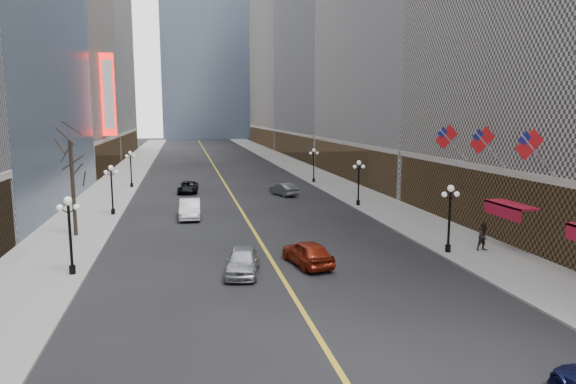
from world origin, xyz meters
name	(u,v)px	position (x,y,z in m)	size (l,w,h in m)	color
sidewalk_east	(322,178)	(14.00, 70.00, 0.07)	(6.00, 230.00, 0.15)	gray
sidewalk_west	(117,184)	(-14.00, 70.00, 0.07)	(6.00, 230.00, 0.15)	gray
lane_line	(219,173)	(0.00, 80.00, 0.01)	(0.25, 200.00, 0.02)	gold
bldg_east_c	(350,42)	(29.88, 106.00, 24.18)	(26.60, 40.60, 48.80)	gray
bldg_east_d	(304,37)	(29.90, 149.00, 31.17)	(26.60, 46.60, 62.80)	#ABA08E
bldg_west_c	(13,7)	(-29.88, 87.00, 25.19)	(26.60, 30.60, 50.80)	#ABA08E
streetlamp_east_1	(450,211)	(11.80, 30.00, 2.90)	(1.26, 0.44, 4.52)	black
streetlamp_east_2	(359,178)	(11.80, 48.00, 2.90)	(1.26, 0.44, 4.52)	black
streetlamp_east_3	(314,162)	(11.80, 66.00, 2.90)	(1.26, 0.44, 4.52)	black
streetlamp_west_1	(70,227)	(-11.80, 30.00, 2.90)	(1.26, 0.44, 4.52)	black
streetlamp_west_2	(112,185)	(-11.80, 48.00, 2.90)	(1.26, 0.44, 4.52)	black
streetlamp_west_3	(131,165)	(-11.80, 66.00, 2.90)	(1.26, 0.44, 4.52)	black
flag_3	(532,147)	(15.31, 27.00, 7.29)	(2.87, 0.12, 2.87)	#B2B2B7
flag_4	(484,143)	(15.31, 32.00, 7.29)	(2.87, 0.12, 2.87)	#B2B2B7
flag_5	(448,139)	(15.31, 37.00, 7.29)	(2.87, 0.12, 2.87)	#B2B2B7
awning_c	(508,206)	(16.11, 30.00, 3.08)	(1.40, 4.00, 0.93)	maroon
theatre_marquee	(108,95)	(-15.88, 80.00, 12.00)	(2.00, 0.55, 12.00)	red
tree_west_far	(71,155)	(-13.50, 40.00, 6.24)	(3.60, 3.60, 7.92)	#2D231C
car_nb_near	(243,261)	(-2.12, 28.52, 0.78)	(1.85, 4.60, 1.57)	#A4A7AB
car_nb_mid	(190,209)	(-4.90, 45.59, 0.85)	(1.79, 5.14, 1.69)	silver
car_nb_far	(188,187)	(-4.90, 60.68, 0.68)	(2.25, 4.88, 1.36)	black
car_sb_mid	(307,253)	(2.00, 29.43, 0.80)	(1.88, 4.67, 1.59)	maroon
car_sb_far	(283,189)	(5.78, 56.49, 0.71)	(1.50, 4.31, 1.42)	#4C5254
ped_east_walk	(484,236)	(14.33, 29.84, 1.13)	(0.95, 0.52, 1.95)	black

